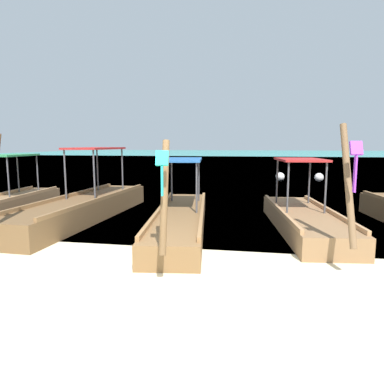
# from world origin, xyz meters

# --- Properties ---
(ground) EXTENTS (120.00, 120.00, 0.00)m
(ground) POSITION_xyz_m (0.00, 0.00, 0.00)
(ground) COLOR beige
(sea_water) EXTENTS (120.00, 120.00, 0.00)m
(sea_water) POSITION_xyz_m (0.00, 62.17, 0.00)
(sea_water) COLOR teal
(sea_water) RESTS_ON ground
(longtail_boat_orange_ribbon) EXTENTS (1.48, 6.13, 2.61)m
(longtail_boat_orange_ribbon) POSITION_xyz_m (-6.50, 4.89, 0.33)
(longtail_boat_orange_ribbon) COLOR olive
(longtail_boat_orange_ribbon) RESTS_ON ground
(longtail_boat_red_ribbon) EXTENTS (1.59, 7.19, 2.51)m
(longtail_boat_red_ribbon) POSITION_xyz_m (-3.42, 4.58, 0.38)
(longtail_boat_red_ribbon) COLOR brown
(longtail_boat_red_ribbon) RESTS_ON ground
(longtail_boat_turquoise_ribbon) EXTENTS (2.01, 6.95, 2.36)m
(longtail_boat_turquoise_ribbon) POSITION_xyz_m (-0.24, 3.81, 0.32)
(longtail_boat_turquoise_ribbon) COLOR brown
(longtail_boat_turquoise_ribbon) RESTS_ON ground
(longtail_boat_violet_ribbon) EXTENTS (1.95, 5.94, 2.67)m
(longtail_boat_violet_ribbon) POSITION_xyz_m (3.00, 4.30, 0.32)
(longtail_boat_violet_ribbon) COLOR olive
(longtail_boat_violet_ribbon) RESTS_ON ground
(mooring_buoy_near) EXTENTS (0.54, 0.54, 0.54)m
(mooring_buoy_near) POSITION_xyz_m (3.29, 16.81, 0.27)
(mooring_buoy_near) COLOR white
(mooring_buoy_near) RESTS_ON sea_water
(mooring_buoy_far) EXTENTS (0.54, 0.54, 0.54)m
(mooring_buoy_far) POSITION_xyz_m (5.58, 16.78, 0.27)
(mooring_buoy_far) COLOR white
(mooring_buoy_far) RESTS_ON sea_water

